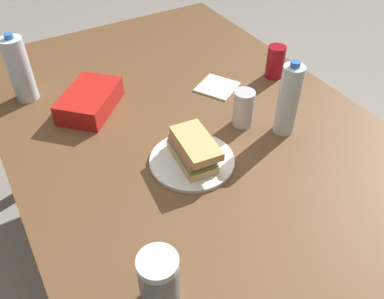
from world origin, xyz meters
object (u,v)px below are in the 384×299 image
(water_bottle_tall, at_px, (19,69))
(water_bottle_spare, at_px, (288,100))
(sandwich, at_px, (193,149))
(soda_can_silver, at_px, (243,108))
(soda_can_red, at_px, (275,62))
(plastic_cup_stack, at_px, (159,281))
(dining_table, at_px, (196,149))
(chip_bag, at_px, (90,100))
(paper_plate, at_px, (192,161))

(water_bottle_tall, xyz_separation_m, water_bottle_spare, (0.60, 0.66, 0.00))
(sandwich, bearing_deg, soda_can_silver, 108.93)
(sandwich, height_order, water_bottle_spare, water_bottle_spare)
(soda_can_red, xyz_separation_m, plastic_cup_stack, (0.59, -0.78, 0.01))
(dining_table, xyz_separation_m, soda_can_silver, (0.04, 0.15, 0.13))
(soda_can_red, distance_m, soda_can_silver, 0.33)
(sandwich, xyz_separation_m, water_bottle_spare, (0.01, 0.32, 0.06))
(dining_table, relative_size, soda_can_red, 14.54)
(dining_table, xyz_separation_m, sandwich, (0.12, -0.08, 0.12))
(chip_bag, height_order, plastic_cup_stack, plastic_cup_stack)
(chip_bag, relative_size, plastic_cup_stack, 1.54)
(water_bottle_spare, distance_m, soda_can_silver, 0.14)
(paper_plate, height_order, soda_can_silver, soda_can_silver)
(sandwich, distance_m, water_bottle_tall, 0.67)
(dining_table, distance_m, paper_plate, 0.16)
(soda_can_red, height_order, soda_can_silver, same)
(plastic_cup_stack, bearing_deg, paper_plate, 140.84)
(chip_bag, bearing_deg, water_bottle_spare, -86.19)
(sandwich, xyz_separation_m, chip_bag, (-0.40, -0.16, -0.02))
(chip_bag, xyz_separation_m, water_bottle_spare, (0.42, 0.49, 0.08))
(water_bottle_spare, bearing_deg, water_bottle_tall, -132.35)
(soda_can_silver, bearing_deg, plastic_cup_stack, -50.96)
(sandwich, distance_m, soda_can_red, 0.57)
(water_bottle_tall, distance_m, soda_can_silver, 0.76)
(dining_table, bearing_deg, water_bottle_tall, -138.56)
(water_bottle_tall, bearing_deg, water_bottle_spare, 47.65)
(dining_table, xyz_separation_m, plastic_cup_stack, (0.45, -0.35, 0.15))
(paper_plate, xyz_separation_m, soda_can_silver, (-0.08, 0.23, 0.06))
(paper_plate, relative_size, plastic_cup_stack, 1.67)
(water_bottle_spare, relative_size, soda_can_silver, 2.02)
(paper_plate, xyz_separation_m, plastic_cup_stack, (0.33, -0.27, 0.07))
(chip_bag, relative_size, water_bottle_tall, 0.96)
(paper_plate, distance_m, plastic_cup_stack, 0.44)
(dining_table, xyz_separation_m, soda_can_red, (-0.14, 0.42, 0.13))
(water_bottle_spare, bearing_deg, chip_bag, -130.75)
(sandwich, relative_size, soda_can_red, 1.56)
(dining_table, height_order, paper_plate, paper_plate)
(dining_table, xyz_separation_m, water_bottle_tall, (-0.47, -0.41, 0.19))
(sandwich, xyz_separation_m, plastic_cup_stack, (0.33, -0.27, 0.02))
(sandwich, bearing_deg, plastic_cup_stack, -39.64)
(sandwich, bearing_deg, dining_table, 144.98)
(paper_plate, distance_m, water_bottle_tall, 0.68)
(dining_table, xyz_separation_m, water_bottle_spare, (0.13, 0.24, 0.19))
(sandwich, distance_m, water_bottle_spare, 0.33)
(dining_table, height_order, soda_can_silver, soda_can_silver)
(soda_can_red, relative_size, water_bottle_tall, 0.51)
(water_bottle_tall, bearing_deg, chip_bag, 43.48)
(sandwich, xyz_separation_m, soda_can_red, (-0.26, 0.50, 0.01))
(chip_bag, bearing_deg, water_bottle_tall, 88.05)
(chip_bag, bearing_deg, soda_can_silver, -84.97)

